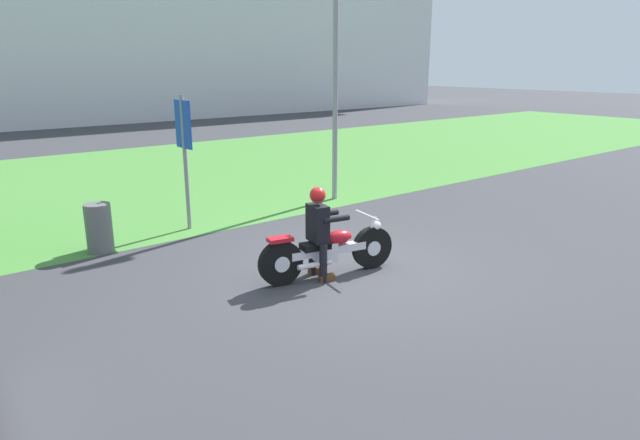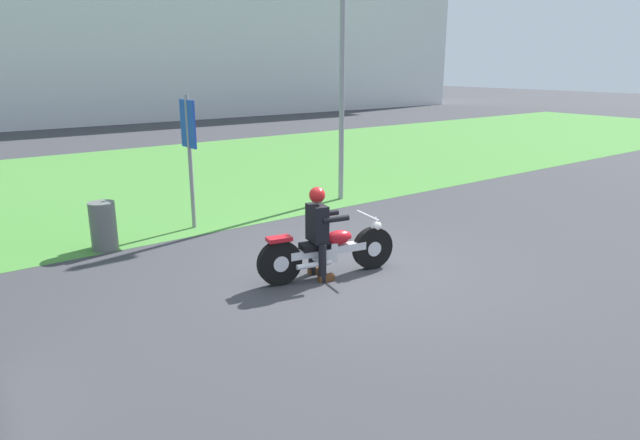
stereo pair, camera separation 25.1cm
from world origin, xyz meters
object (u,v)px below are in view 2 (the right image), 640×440
object	(u,v)px
rider_lead	(318,225)
sign_banner	(189,141)
trash_can	(103,226)
motorcycle_lead	(328,251)
streetlight_pole	(346,30)

from	to	relation	value
rider_lead	sign_banner	xyz separation A→B (m)	(-0.36, 3.66, 0.89)
trash_can	motorcycle_lead	bearing A→B (deg)	-54.87
rider_lead	sign_banner	world-z (taller)	sign_banner
rider_lead	trash_can	world-z (taller)	rider_lead
motorcycle_lead	trash_can	world-z (taller)	motorcycle_lead
motorcycle_lead	sign_banner	xyz separation A→B (m)	(-0.52, 3.69, 1.32)
rider_lead	streetlight_pole	size ratio (longest dim) A/B	0.23
motorcycle_lead	rider_lead	xyz separation A→B (m)	(-0.16, 0.04, 0.42)
trash_can	sign_banner	xyz separation A→B (m)	(1.83, 0.34, 1.30)
motorcycle_lead	rider_lead	world-z (taller)	rider_lead
motorcycle_lead	trash_can	size ratio (longest dim) A/B	2.61
motorcycle_lead	sign_banner	size ratio (longest dim) A/B	0.86
rider_lead	motorcycle_lead	bearing A→B (deg)	-0.78
motorcycle_lead	trash_can	xyz separation A→B (m)	(-2.36, 3.35, 0.02)
rider_lead	sign_banner	distance (m)	3.78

